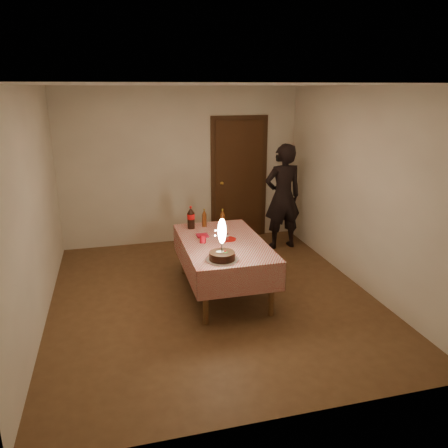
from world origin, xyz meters
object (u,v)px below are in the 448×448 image
at_px(dining_table, 223,248).
at_px(amber_bottle_right, 223,218).
at_px(cola_bottle, 191,218).
at_px(photographer, 283,197).
at_px(birthday_cake, 222,251).
at_px(red_plate, 228,239).
at_px(amber_bottle_left, 204,218).
at_px(red_cup, 203,239).
at_px(clear_cup, 226,237).

height_order(dining_table, amber_bottle_right, amber_bottle_right).
distance_m(cola_bottle, photographer, 1.84).
height_order(dining_table, birthday_cake, birthday_cake).
bearing_deg(red_plate, photographer, 46.36).
relative_size(red_plate, cola_bottle, 0.69).
xyz_separation_m(birthday_cake, amber_bottle_left, (0.07, 1.27, 0.01)).
bearing_deg(photographer, red_cup, -139.42).
height_order(amber_bottle_left, photographer, photographer).
bearing_deg(cola_bottle, red_cup, -86.48).
relative_size(dining_table, amber_bottle_left, 6.75).
bearing_deg(photographer, birthday_cake, -127.31).
xyz_separation_m(birthday_cake, clear_cup, (0.21, 0.62, -0.07)).
distance_m(amber_bottle_left, amber_bottle_right, 0.25).
bearing_deg(dining_table, red_plate, 33.99).
bearing_deg(clear_cup, amber_bottle_left, 102.67).
relative_size(clear_cup, photographer, 0.05).
distance_m(dining_table, amber_bottle_left, 0.70).
bearing_deg(clear_cup, cola_bottle, 119.12).
xyz_separation_m(dining_table, cola_bottle, (-0.30, 0.62, 0.25)).
distance_m(birthday_cake, amber_bottle_right, 1.24).
bearing_deg(amber_bottle_left, dining_table, -81.41).
xyz_separation_m(dining_table, clear_cup, (0.05, 0.01, 0.14)).
xyz_separation_m(birthday_cake, red_cup, (-0.09, 0.62, -0.06)).
xyz_separation_m(dining_table, amber_bottle_left, (-0.10, 0.66, 0.21)).
bearing_deg(birthday_cake, cola_bottle, 95.92).
xyz_separation_m(cola_bottle, amber_bottle_left, (0.20, 0.04, -0.03)).
height_order(red_plate, amber_bottle_left, amber_bottle_left).
relative_size(birthday_cake, clear_cup, 5.43).
relative_size(dining_table, red_cup, 17.20).
bearing_deg(photographer, cola_bottle, -154.79).
xyz_separation_m(birthday_cake, photographer, (1.54, 2.02, 0.05)).
distance_m(clear_cup, amber_bottle_right, 0.59).
distance_m(birthday_cake, cola_bottle, 1.24).
distance_m(red_plate, amber_bottle_left, 0.65).
relative_size(clear_cup, amber_bottle_left, 0.35).
bearing_deg(red_cup, amber_bottle_right, 55.07).
xyz_separation_m(birthday_cake, red_plate, (0.24, 0.66, -0.11)).
bearing_deg(cola_bottle, red_plate, -57.30).
distance_m(red_plate, clear_cup, 0.06).
relative_size(birthday_cake, amber_bottle_right, 1.92).
xyz_separation_m(dining_table, photographer, (1.37, 1.41, 0.26)).
relative_size(red_cup, amber_bottle_left, 0.39).
height_order(cola_bottle, amber_bottle_left, cola_bottle).
xyz_separation_m(red_cup, amber_bottle_right, (0.40, 0.58, 0.07)).
height_order(clear_cup, photographer, photographer).
height_order(amber_bottle_right, photographer, photographer).
xyz_separation_m(dining_table, birthday_cake, (-0.17, -0.61, 0.21)).
distance_m(cola_bottle, amber_bottle_left, 0.20).
bearing_deg(birthday_cake, photographer, 52.69).
height_order(dining_table, red_cup, red_cup).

